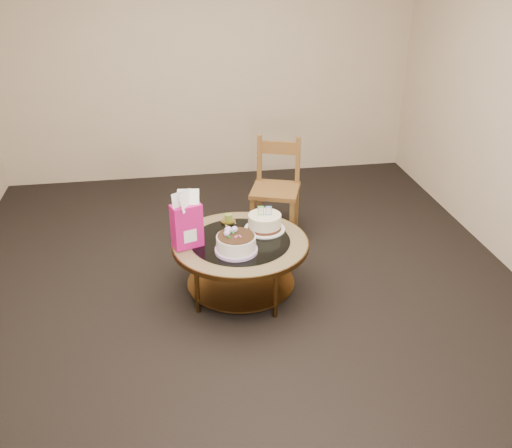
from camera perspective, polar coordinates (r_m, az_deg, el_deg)
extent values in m
plane|color=black|center=(4.46, -1.50, -6.84)|extent=(5.00, 5.00, 0.00)
cube|color=beige|center=(6.30, -4.92, 16.07)|extent=(4.50, 0.02, 2.60)
cube|color=beige|center=(1.73, 10.01, -16.42)|extent=(4.50, 0.02, 2.60)
cylinder|color=brown|center=(4.56, 2.44, -2.88)|extent=(0.04, 0.04, 0.42)
cylinder|color=brown|center=(4.62, -4.58, -2.52)|extent=(0.04, 0.04, 0.42)
cylinder|color=brown|center=(4.15, -5.91, -6.34)|extent=(0.04, 0.04, 0.42)
cylinder|color=brown|center=(4.08, 1.95, -6.81)|extent=(0.04, 0.04, 0.42)
cylinder|color=brown|center=(4.40, -1.51, -5.76)|extent=(0.82, 0.82, 0.02)
cylinder|color=brown|center=(4.23, -1.57, -1.98)|extent=(1.02, 1.02, 0.04)
cylinder|color=olive|center=(4.23, -1.57, -1.81)|extent=(1.00, 1.00, 0.01)
cylinder|color=black|center=(4.22, -1.57, -1.71)|extent=(0.74, 0.74, 0.01)
cylinder|color=#C89FE1|center=(4.07, -1.99, -2.62)|extent=(0.31, 0.31, 0.02)
cylinder|color=silver|center=(4.05, -2.00, -2.00)|extent=(0.28, 0.28, 0.12)
cylinder|color=black|center=(4.02, -2.01, -1.19)|extent=(0.26, 0.26, 0.01)
sphere|color=#C89FE1|center=(4.04, -2.80, -0.62)|extent=(0.06, 0.06, 0.06)
sphere|color=#C89FE1|center=(4.06, -2.16, -0.54)|extent=(0.05, 0.05, 0.05)
sphere|color=#C89FE1|center=(4.01, -2.95, -0.96)|extent=(0.04, 0.04, 0.04)
cone|color=#1D7025|center=(4.03, -2.29, -0.94)|extent=(0.03, 0.04, 0.03)
cone|color=#1D7025|center=(4.04, -3.20, -0.91)|extent=(0.04, 0.04, 0.03)
cone|color=#1D7025|center=(4.08, -1.91, -0.60)|extent=(0.04, 0.04, 0.03)
cone|color=#1D7025|center=(3.99, -2.68, -1.29)|extent=(0.04, 0.04, 0.03)
cylinder|color=white|center=(4.37, 0.87, -0.50)|extent=(0.31, 0.31, 0.01)
cylinder|color=#4B2215|center=(4.36, 0.87, -0.31)|extent=(0.26, 0.26, 0.02)
cylinder|color=white|center=(4.34, 0.88, 0.37)|extent=(0.25, 0.25, 0.09)
cube|color=#4CB14C|center=(4.30, 0.49, 1.35)|extent=(0.05, 0.02, 0.07)
cube|color=white|center=(4.30, 0.49, 1.35)|extent=(0.04, 0.02, 0.06)
cube|color=#4588EC|center=(4.30, 1.27, 1.35)|extent=(0.05, 0.02, 0.07)
cube|color=white|center=(4.30, 1.27, 1.35)|extent=(0.04, 0.02, 0.06)
cube|color=#D1136F|center=(4.10, -6.93, -0.16)|extent=(0.24, 0.18, 0.33)
cube|color=white|center=(4.13, -6.88, -0.87)|extent=(0.13, 0.14, 0.10)
cube|color=tan|center=(4.48, -2.78, 0.16)|extent=(0.12, 0.12, 0.01)
cylinder|color=gold|center=(4.48, -2.78, 0.27)|extent=(0.11, 0.11, 0.01)
cylinder|color=olive|center=(4.46, -2.79, 0.65)|extent=(0.06, 0.06, 0.06)
cylinder|color=black|center=(4.45, -2.80, 1.03)|extent=(0.00, 0.00, 0.01)
cube|color=brown|center=(5.10, 1.94, 3.37)|extent=(0.52, 0.52, 0.04)
cube|color=brown|center=(5.06, -0.35, 0.45)|extent=(0.05, 0.05, 0.44)
cube|color=brown|center=(5.02, 3.59, 0.14)|extent=(0.05, 0.05, 0.44)
cube|color=brown|center=(5.38, 0.32, 2.10)|extent=(0.05, 0.05, 0.44)
cube|color=brown|center=(5.33, 4.05, 1.81)|extent=(0.05, 0.05, 0.44)
cube|color=brown|center=(5.20, 0.34, 6.54)|extent=(0.05, 0.05, 0.45)
cube|color=brown|center=(5.16, 4.20, 6.28)|extent=(0.05, 0.05, 0.45)
cube|color=brown|center=(5.14, 2.29, 7.64)|extent=(0.34, 0.14, 0.12)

